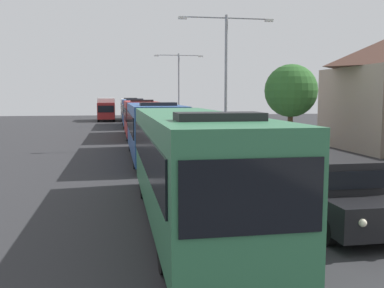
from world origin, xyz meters
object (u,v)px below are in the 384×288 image
Objects in this scene: box_truck_oncoming at (106,109)px; streetlamp_mid at (226,66)px; bus_second_in_line at (152,128)px; roadside_tree at (291,91)px; bus_rear at (130,108)px; bus_fourth_in_line at (134,112)px; white_suv at (329,187)px; streetlamp_far at (179,81)px; bus_middle at (140,117)px; bus_lead at (191,163)px.

streetlamp_mid is (8.70, -33.39, 3.81)m from box_truck_oncoming.
roadside_tree is (8.55, 0.71, 2.13)m from bus_second_in_line.
streetlamp_mid is at bearing -81.18° from bus_rear.
streetlamp_mid is (5.40, -21.42, 3.83)m from bus_fourth_in_line.
white_suv is 18.69m from streetlamp_mid.
streetlamp_mid is at bearing 130.40° from roadside_tree.
roadside_tree is at bearing -83.11° from streetlamp_far.
streetlamp_far is at bearing -51.77° from box_truck_oncoming.
bus_middle is at bearing -90.00° from bus_fourth_in_line.
bus_fourth_in_line is 22.42m from streetlamp_mid.
bus_fourth_in_line is at bearing 108.79° from roadside_tree.
streetlamp_mid is 1.06× the size of streetlamp_far.
bus_lead is at bearing 166.86° from white_suv.
bus_rear is at bearing 22.85° from box_truck_oncoming.
bus_second_in_line is at bearing -90.00° from bus_fourth_in_line.
bus_lead is 40.07m from streetlamp_far.
bus_second_in_line is 37.93m from box_truck_oncoming.
bus_lead and bus_second_in_line have the same top height.
streetlamp_far is at bearing 87.59° from white_suv.
bus_lead reaches higher than box_truck_oncoming.
bus_second_in_line is 2.33× the size of white_suv.
bus_lead is 16.12m from roadside_tree.
streetlamp_mid is at bearing -75.86° from bus_fourth_in_line.
streetlamp_mid is at bearing -75.39° from box_truck_oncoming.
bus_middle is at bearing 90.00° from bus_second_in_line.
box_truck_oncoming is 34.71m from streetlamp_mid.
roadside_tree reaches higher than white_suv.
bus_rear is 35.40m from streetlamp_mid.
roadside_tree reaches higher than box_truck_oncoming.
bus_middle is 0.92× the size of bus_fourth_in_line.
bus_second_in_line is at bearing -85.01° from box_truck_oncoming.
streetlamp_mid is 22.35m from streetlamp_far.
box_truck_oncoming is (-3.30, 37.79, 0.01)m from bus_second_in_line.
box_truck_oncoming is (-3.30, 11.96, 0.01)m from bus_fourth_in_line.
white_suv is at bearing -84.65° from bus_fourth_in_line.
bus_middle is 15.33m from streetlamp_far.
streetlamp_mid reaches higher than box_truck_oncoming.
box_truck_oncoming is at bearing 94.99° from bus_second_in_line.
bus_second_in_line is 27.51m from streetlamp_far.
white_suv is 0.68× the size of box_truck_oncoming.
bus_lead reaches higher than white_suv.
bus_fourth_in_line is (-0.00, 25.83, -0.00)m from bus_second_in_line.
bus_rear reaches higher than box_truck_oncoming.
bus_rear is 52.98m from white_suv.
bus_middle is at bearing -111.21° from streetlamp_far.
bus_rear is 1.27× the size of streetlamp_mid.
roadside_tree is (11.85, -37.09, 2.11)m from box_truck_oncoming.
roadside_tree reaches higher than bus_middle.
roadside_tree is at bearing 71.36° from white_suv.
streetlamp_far reaches higher than bus_second_in_line.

